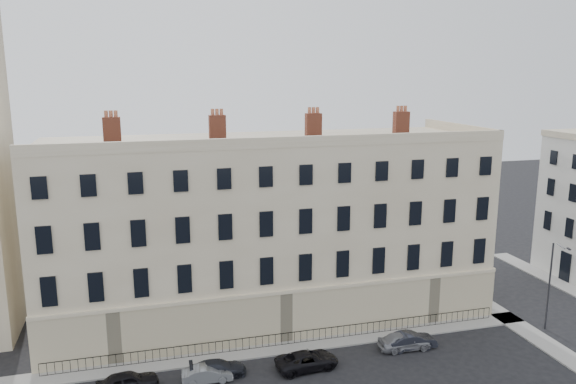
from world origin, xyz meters
name	(u,v)px	position (x,y,z in m)	size (l,w,h in m)	color
ground	(392,370)	(0.00, 0.00, 0.00)	(160.00, 160.00, 0.00)	black
terrace	(268,228)	(-5.97, 11.97, 7.50)	(36.22, 12.22, 17.00)	#C6B593
pavement_terrace	(237,354)	(-10.00, 5.00, 0.06)	(48.00, 2.00, 0.12)	gray
pavement_east_return	(486,304)	(13.00, 8.00, 0.06)	(2.00, 24.00, 0.12)	gray
pavement_adjacent	(563,285)	(23.00, 10.00, 0.06)	(2.00, 20.00, 0.12)	gray
railings	(288,339)	(-6.00, 5.40, 0.55)	(35.00, 0.04, 0.96)	black
car_a	(128,382)	(-17.69, 2.09, 0.68)	(1.59, 3.96, 1.35)	black
car_b	(207,374)	(-12.58, 1.90, 0.55)	(1.17, 3.37, 1.11)	slate
car_c	(218,368)	(-11.78, 2.42, 0.56)	(1.56, 3.84, 1.12)	black
car_d	(307,360)	(-5.63, 1.75, 0.62)	(2.05, 4.45, 1.24)	black
car_e	(404,341)	(2.20, 2.51, 0.67)	(1.58, 3.93, 1.34)	gray
car_f	(411,341)	(2.74, 2.46, 0.63)	(1.33, 3.82, 1.26)	#20222A
streetlamp	(551,282)	(14.80, 2.48, 4.01)	(0.60, 1.52, 7.23)	#313237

